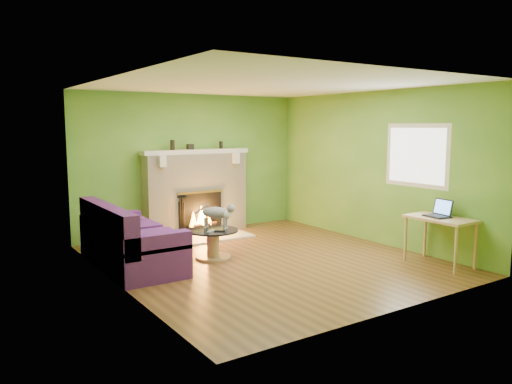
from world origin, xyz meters
TOP-DOWN VIEW (x-y plane):
  - floor at (0.00, 0.00)m, footprint 5.00×5.00m
  - ceiling at (0.00, 0.00)m, footprint 5.00×5.00m
  - wall_back at (0.00, 2.50)m, footprint 5.00×0.00m
  - wall_front at (0.00, -2.50)m, footprint 5.00×0.00m
  - wall_left at (-2.25, 0.00)m, footprint 0.00×5.00m
  - wall_right at (2.25, 0.00)m, footprint 0.00×5.00m
  - window_frame at (2.24, -0.90)m, footprint 0.00×1.20m
  - window_pane at (2.23, -0.90)m, footprint 0.00×1.06m
  - fireplace at (0.00, 2.32)m, footprint 2.10×0.46m
  - hearth at (0.00, 1.80)m, footprint 1.50×0.75m
  - mantel at (0.00, 2.30)m, footprint 2.10×0.28m
  - sofa at (-1.86, 0.82)m, footprint 0.93×2.05m
  - coffee_table at (-0.61, 0.57)m, footprint 0.78×0.78m
  - desk at (1.95, -1.60)m, footprint 0.55×0.95m
  - cat at (-0.53, 0.62)m, footprint 0.59×0.64m
  - remote_silver at (-0.71, 0.45)m, footprint 0.17×0.13m
  - remote_black at (-0.59, 0.39)m, footprint 0.16×0.12m
  - laptop at (1.93, -1.55)m, footprint 0.34×0.38m
  - fire_tools at (-0.46, 1.95)m, footprint 0.21×0.21m
  - mantel_vase_left at (-0.45, 2.33)m, footprint 0.08×0.08m
  - mantel_vase_right at (0.55, 2.33)m, footprint 0.07×0.07m
  - mantel_box at (-0.10, 2.33)m, footprint 0.12×0.08m

SIDE VIEW (x-z plane):
  - floor at x=0.00m, z-range 0.00..0.00m
  - hearth at x=0.00m, z-range 0.00..0.03m
  - coffee_table at x=-0.61m, z-range 0.03..0.47m
  - sofa at x=-1.86m, z-range -0.10..0.82m
  - fire_tools at x=-0.46m, z-range 0.03..0.81m
  - remote_black at x=-0.59m, z-range 0.44..0.46m
  - remote_silver at x=-0.71m, z-range 0.44..0.46m
  - desk at x=1.95m, z-range 0.27..0.97m
  - cat at x=-0.53m, z-range 0.44..0.84m
  - fireplace at x=0.00m, z-range -0.02..1.56m
  - laptop at x=1.93m, z-range 0.70..0.96m
  - wall_back at x=0.00m, z-range -1.20..3.80m
  - wall_front at x=0.00m, z-range -1.20..3.80m
  - wall_left at x=-2.25m, z-range -1.20..3.80m
  - wall_right at x=2.25m, z-range -1.20..3.80m
  - mantel at x=0.00m, z-range 1.50..1.58m
  - window_frame at x=2.24m, z-range 0.95..2.15m
  - window_pane at x=2.23m, z-range 1.02..2.08m
  - mantel_box at x=-0.10m, z-range 1.58..1.68m
  - mantel_vase_right at x=0.55m, z-range 1.58..1.72m
  - mantel_vase_left at x=-0.45m, z-range 1.58..1.76m
  - ceiling at x=0.00m, z-range 2.60..2.60m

